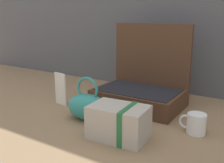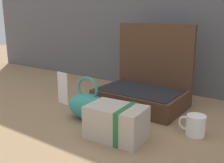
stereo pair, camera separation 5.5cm
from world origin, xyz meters
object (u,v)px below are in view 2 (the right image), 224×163
Objects in this scene: cream_toiletry_bag at (117,122)px; teal_pouch_handbag at (88,106)px; info_card_left at (63,88)px; open_suitcase at (144,88)px; coffee_mug at (195,125)px.

teal_pouch_handbag is at bearing 159.17° from cream_toiletry_bag.
teal_pouch_handbag is at bearing -10.41° from info_card_left.
teal_pouch_handbag is 0.26m from info_card_left.
cream_toiletry_bag is at bearing -75.53° from open_suitcase.
teal_pouch_handbag reaches higher than info_card_left.
cream_toiletry_bag is at bearing -139.75° from coffee_mug.
cream_toiletry_bag is 0.49m from info_card_left.
open_suitcase is 0.42m from info_card_left.
coffee_mug is at bearing 40.25° from cream_toiletry_bag.
cream_toiletry_bag is at bearing -10.85° from info_card_left.
info_card_left is at bearing -177.64° from coffee_mug.
cream_toiletry_bag is 2.10× the size of coffee_mug.
open_suitcase is 0.39m from coffee_mug.
teal_pouch_handbag reaches higher than cream_toiletry_bag.
open_suitcase reaches higher than coffee_mug.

